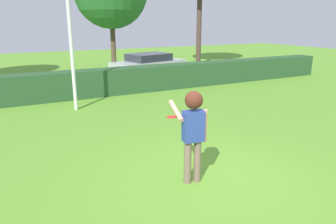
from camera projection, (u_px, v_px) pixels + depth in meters
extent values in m
plane|color=#5E952D|center=(209.00, 178.00, 6.43)|extent=(60.00, 60.00, 0.00)
cylinder|color=#7A6054|center=(188.00, 162.00, 6.15)|extent=(0.14, 0.14, 0.84)
cylinder|color=#7A6054|center=(197.00, 161.00, 6.21)|extent=(0.14, 0.14, 0.84)
cube|color=#2A4093|center=(193.00, 126.00, 5.99)|extent=(0.41, 0.27, 0.58)
cylinder|color=#DD9A7F|center=(176.00, 111.00, 6.10)|extent=(0.18, 0.62, 0.30)
cylinder|color=#DD9A7F|center=(205.00, 126.00, 6.07)|extent=(0.09, 0.09, 0.62)
sphere|color=#DD9A7F|center=(194.00, 102.00, 5.86)|extent=(0.22, 0.22, 0.22)
sphere|color=#52241A|center=(194.00, 100.00, 5.85)|extent=(0.33, 0.33, 0.33)
cylinder|color=red|center=(173.00, 117.00, 6.51)|extent=(0.24, 0.25, 0.06)
cylinder|color=silver|center=(68.00, 9.00, 10.48)|extent=(0.12, 0.12, 6.71)
cube|color=#294D2A|center=(94.00, 83.00, 13.33)|extent=(24.91, 0.90, 1.08)
cube|color=#B7B7BC|center=(149.00, 66.00, 18.18)|extent=(4.49, 2.66, 0.55)
cube|color=#2D333D|center=(149.00, 57.00, 18.05)|extent=(2.51, 2.05, 0.40)
cylinder|color=black|center=(159.00, 67.00, 19.81)|extent=(0.61, 0.24, 0.60)
cylinder|color=black|center=(178.00, 70.00, 18.58)|extent=(0.61, 0.24, 0.60)
cylinder|color=black|center=(118.00, 72.00, 17.93)|extent=(0.61, 0.24, 0.60)
cylinder|color=black|center=(137.00, 75.00, 16.70)|extent=(0.61, 0.24, 0.60)
cylinder|color=brown|center=(113.00, 47.00, 17.46)|extent=(0.26, 0.26, 3.32)
cylinder|color=#4F3732|center=(199.00, 26.00, 22.13)|extent=(0.33, 0.33, 5.24)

